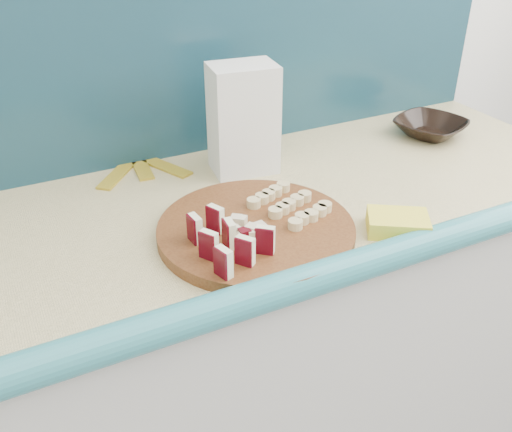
{
  "coord_description": "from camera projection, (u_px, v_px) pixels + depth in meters",
  "views": [
    {
      "loc": [
        -0.09,
        0.55,
        1.5
      ],
      "look_at": [
        0.32,
        1.37,
        0.95
      ],
      "focal_mm": 40.0,
      "sensor_mm": 36.0,
      "label": 1
    }
  ],
  "objects": [
    {
      "name": "banana_peel",
      "position": [
        141.0,
        168.0,
        1.33
      ],
      "size": [
        0.22,
        0.19,
        0.01
      ],
      "rotation": [
        0.0,
        0.0,
        -0.27
      ],
      "color": "gold",
      "rests_on": "kitchen_counter"
    },
    {
      "name": "sponge",
      "position": [
        398.0,
        223.0,
        1.09
      ],
      "size": [
        0.14,
        0.13,
        0.03
      ],
      "primitive_type": "cube",
      "rotation": [
        0.0,
        0.0,
        -0.56
      ],
      "color": "#FFEF43",
      "rests_on": "kitchen_counter"
    },
    {
      "name": "banana_slices",
      "position": [
        289.0,
        204.0,
        1.12
      ],
      "size": [
        0.15,
        0.16,
        0.02
      ],
      "color": "#D2BA80",
      "rests_on": "cutting_board"
    },
    {
      "name": "cutting_board",
      "position": [
        256.0,
        230.0,
        1.08
      ],
      "size": [
        0.47,
        0.47,
        0.02
      ],
      "primitive_type": "cylinder",
      "rotation": [
        0.0,
        0.0,
        0.31
      ],
      "color": "#49230F",
      "rests_on": "kitchen_counter"
    },
    {
      "name": "apple_wedges",
      "position": [
        226.0,
        240.0,
        0.98
      ],
      "size": [
        0.12,
        0.17,
        0.05
      ],
      "color": "#F5F0C4",
      "rests_on": "cutting_board"
    },
    {
      "name": "flour_bag",
      "position": [
        243.0,
        119.0,
        1.27
      ],
      "size": [
        0.16,
        0.12,
        0.25
      ],
      "primitive_type": "cube",
      "rotation": [
        0.0,
        0.0,
        -0.13
      ],
      "color": "white",
      "rests_on": "kitchen_counter"
    },
    {
      "name": "backsplash",
      "position": [
        73.0,
        64.0,
        1.2
      ],
      "size": [
        2.2,
        0.02,
        0.5
      ],
      "primitive_type": "cube",
      "color": "teal",
      "rests_on": "kitchen_counter"
    },
    {
      "name": "brown_bowl",
      "position": [
        430.0,
        128.0,
        1.49
      ],
      "size": [
        0.23,
        0.23,
        0.04
      ],
      "primitive_type": "imported",
      "rotation": [
        0.0,
        0.0,
        0.37
      ],
      "color": "black",
      "rests_on": "kitchen_counter"
    },
    {
      "name": "kitchen_counter",
      "position": [
        147.0,
        393.0,
        1.34
      ],
      "size": [
        2.2,
        0.63,
        0.91
      ],
      "color": "silver",
      "rests_on": "ground"
    },
    {
      "name": "apple_chunks",
      "position": [
        247.0,
        226.0,
        1.05
      ],
      "size": [
        0.06,
        0.07,
        0.02
      ],
      "color": "beige",
      "rests_on": "cutting_board"
    }
  ]
}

